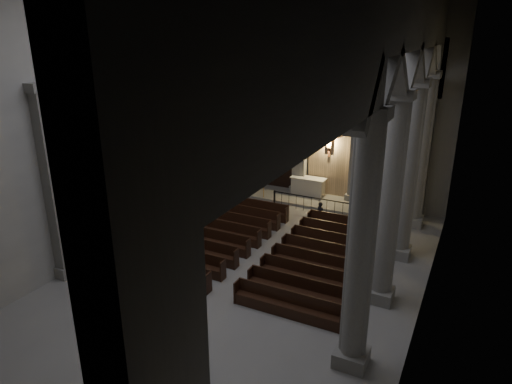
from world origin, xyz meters
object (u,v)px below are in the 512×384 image
altar_rail (311,202)px  worshipper (320,214)px  candle_stand_right (372,212)px  pews (266,249)px  candle_stand_left (264,193)px  altar (308,186)px

altar_rail → worshipper: (1.07, -1.62, 0.04)m
candle_stand_right → pews: (-3.35, -6.48, -0.08)m
candle_stand_left → candle_stand_right: bearing=-0.4°
altar_rail → worshipper: 1.94m
candle_stand_left → worshipper: bearing=-26.6°
candle_stand_right → worshipper: size_ratio=1.08×
candle_stand_left → pews: size_ratio=0.17×
worshipper → pews: bearing=-86.4°
pews → worshipper: bearing=76.2°
candle_stand_left → candle_stand_right: 6.64m
candle_stand_left → candle_stand_right: (6.64, -0.04, -0.06)m
candle_stand_left → pews: candle_stand_left is taller
altar_rail → candle_stand_left: (-3.28, 0.56, -0.17)m
altar → worshipper: size_ratio=1.67×
candle_stand_right → pews: candle_stand_right is taller
candle_stand_left → candle_stand_right: size_ratio=1.17×
altar → candle_stand_right: 4.78m
altar → candle_stand_right: bearing=-22.1°
altar → pews: altar is taller
candle_stand_right → pews: size_ratio=0.15×
candle_stand_left → pews: 7.30m
altar_rail → candle_stand_right: 3.40m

